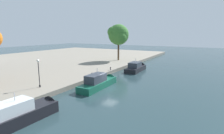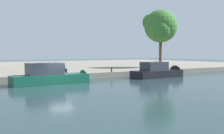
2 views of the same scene
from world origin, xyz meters
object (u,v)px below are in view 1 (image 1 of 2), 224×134
Objects in this scene: lamp_post at (39,69)px; motor_yacht_1 at (100,83)px; mooring_bollard_0 at (110,68)px; motor_yacht_0 at (24,114)px; motor_yacht_2 at (137,68)px; tree_0 at (118,35)px; mooring_bollard_1 at (92,74)px.

motor_yacht_1 is at bearing -44.42° from lamp_post.
lamp_post is at bearing 170.38° from mooring_bollard_0.
motor_yacht_2 is (30.15, -0.33, -0.16)m from motor_yacht_0.
motor_yacht_2 is 12.54× the size of mooring_bollard_0.
motor_yacht_0 is 24.53m from mooring_bollard_0.
motor_yacht_2 is 0.81× the size of tree_0.
lamp_post is 32.32m from tree_0.
lamp_post is at bearing 163.50° from mooring_bollard_1.
mooring_bollard_0 is 7.16m from mooring_bollard_1.
motor_yacht_0 reaches higher than mooring_bollard_1.
tree_0 is (21.96, 5.87, 7.44)m from mooring_bollard_1.
tree_0 is at bearing 5.31° from lamp_post.
motor_yacht_0 is 0.82× the size of tree_0.
mooring_bollard_0 is at bearing -9.62° from lamp_post.
lamp_post is (-9.84, 2.91, 2.43)m from mooring_bollard_1.
lamp_post is (-22.90, 6.93, 3.01)m from motor_yacht_2.
motor_yacht_1 is 16.08m from motor_yacht_2.
mooring_bollard_1 reaches higher than mooring_bollard_0.
mooring_bollard_1 is at bearing -165.04° from tree_0.
tree_0 is at bearing 19.73° from motor_yacht_1.
mooring_bollard_0 is (-5.90, 4.05, 0.55)m from motor_yacht_2.
motor_yacht_0 is 14.07m from motor_yacht_1.
lamp_post reaches higher than motor_yacht_2.
tree_0 reaches higher than motor_yacht_1.
tree_0 is (14.80, 5.83, 7.47)m from mooring_bollard_0.
motor_yacht_2 reaches higher than mooring_bollard_1.
motor_yacht_2 is (16.08, -0.25, -0.07)m from motor_yacht_1.
motor_yacht_1 is 10.88m from mooring_bollard_0.
motor_yacht_1 is at bearing -128.70° from mooring_bollard_1.
motor_yacht_2 is at bearing -16.84° from lamp_post.
motor_yacht_1 is 9.99m from lamp_post.
motor_yacht_0 is 12.63× the size of mooring_bollard_0.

